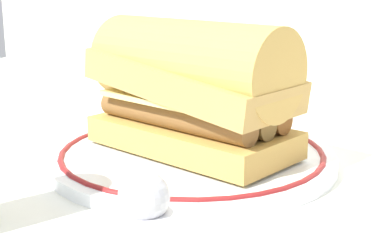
# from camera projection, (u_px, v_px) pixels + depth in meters

# --- Properties ---
(ground_plane) EXTENTS (1.50, 1.50, 0.00)m
(ground_plane) POSITION_uv_depth(u_px,v_px,m) (196.00, 158.00, 0.60)
(ground_plane) COLOR white
(plate) EXTENTS (0.29, 0.29, 0.01)m
(plate) POSITION_uv_depth(u_px,v_px,m) (192.00, 156.00, 0.58)
(plate) COLOR white
(plate) RESTS_ON ground_plane
(sausage_sandwich) EXTENTS (0.22, 0.14, 0.13)m
(sausage_sandwich) POSITION_uv_depth(u_px,v_px,m) (192.00, 86.00, 0.57)
(sausage_sandwich) COLOR tan
(sausage_sandwich) RESTS_ON plate
(salt_shaker) EXTENTS (0.03, 0.03, 0.08)m
(salt_shaker) POSITION_uv_depth(u_px,v_px,m) (145.00, 234.00, 0.34)
(salt_shaker) COLOR white
(salt_shaker) RESTS_ON ground_plane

